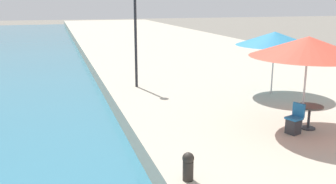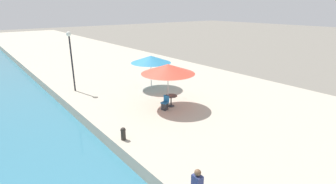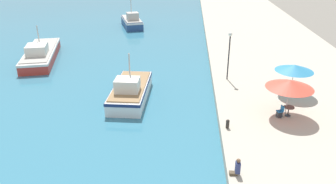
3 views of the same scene
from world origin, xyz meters
name	(u,v)px [view 3 (image 3 of 3)]	position (x,y,z in m)	size (l,w,h in m)	color
water_basin	(9,41)	(-28.00, 37.00, 0.02)	(56.00, 90.00, 0.04)	teal
quay_promenade	(266,44)	(8.00, 37.00, 0.35)	(16.00, 90.00, 0.70)	#BCB29E
fishing_boat_near	(130,90)	(-7.37, 19.10, 0.86)	(2.94, 7.44, 4.17)	white
fishing_boat_mid	(41,53)	(-19.76, 29.12, 0.85)	(5.78, 11.37, 4.10)	red
fishing_boat_far	(132,21)	(-12.01, 47.23, 0.93)	(4.88, 7.88, 4.53)	navy
cafe_umbrella_pink	(290,84)	(5.03, 15.66, 3.25)	(3.44, 3.44, 2.84)	#B7B7B7
cafe_umbrella_white	(295,68)	(6.54, 19.79, 3.05)	(3.17, 3.17, 2.62)	#B7B7B7
cafe_table	(289,109)	(5.21, 15.56, 1.24)	(0.80, 0.80, 0.74)	#333338
cafe_chair_left	(280,113)	(4.52, 15.33, 1.03)	(0.53, 0.52, 0.91)	#2D2D33
person_at_quay	(237,168)	(0.48, 8.27, 1.17)	(0.57, 0.36, 1.06)	brown
mooring_bollard	(228,123)	(0.49, 13.44, 1.05)	(0.26, 0.26, 0.65)	#2D2823
lamppost	(229,48)	(1.37, 22.78, 3.80)	(0.36, 0.36, 4.56)	#232328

